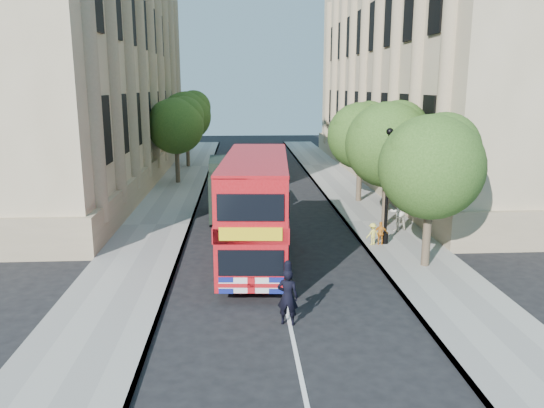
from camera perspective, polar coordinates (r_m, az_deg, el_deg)
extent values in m
plane|color=black|center=(18.00, 1.41, -10.44)|extent=(120.00, 120.00, 0.00)
cube|color=gray|center=(28.33, 11.35, -1.90)|extent=(3.50, 80.00, 0.12)
cube|color=gray|center=(27.74, -12.30, -2.26)|extent=(3.50, 80.00, 0.12)
cube|color=tan|center=(43.31, 17.74, 14.65)|extent=(12.00, 38.00, 18.00)
cube|color=tan|center=(42.39, -21.11, 14.46)|extent=(12.00, 38.00, 18.00)
cylinder|color=#473828|center=(21.54, 16.32, -3.02)|extent=(0.32, 0.32, 2.86)
sphere|color=#294B19|center=(21.01, 16.75, 3.83)|extent=(4.00, 4.00, 4.00)
sphere|color=#294B19|center=(21.51, 18.01, 5.69)|extent=(2.80, 2.80, 2.80)
sphere|color=#294B19|center=(20.50, 15.81, 5.14)|extent=(2.60, 2.60, 2.60)
cylinder|color=#473828|center=(27.08, 12.11, 0.51)|extent=(0.32, 0.32, 2.99)
sphere|color=#294B19|center=(26.65, 12.38, 6.24)|extent=(4.20, 4.20, 4.20)
sphere|color=#294B19|center=(27.14, 13.45, 7.74)|extent=(2.94, 2.94, 2.94)
sphere|color=#294B19|center=(26.18, 11.56, 7.36)|extent=(2.73, 2.73, 2.73)
cylinder|color=#473828|center=(32.80, 9.35, 2.64)|extent=(0.32, 0.32, 2.90)
sphere|color=#294B19|center=(32.45, 9.51, 7.24)|extent=(4.00, 4.00, 4.00)
sphere|color=#294B19|center=(32.92, 10.43, 8.43)|extent=(2.80, 2.80, 2.80)
sphere|color=#294B19|center=(32.01, 8.79, 8.14)|extent=(2.60, 2.60, 2.60)
cylinder|color=#473828|center=(39.16, -10.15, 4.29)|extent=(0.32, 0.32, 2.99)
sphere|color=#294B19|center=(38.87, -10.30, 8.26)|extent=(4.00, 4.00, 4.00)
sphere|color=#294B19|center=(39.16, -9.39, 9.32)|extent=(2.80, 2.80, 2.80)
sphere|color=#294B19|center=(38.60, -11.13, 9.01)|extent=(2.60, 2.60, 2.60)
cylinder|color=#473828|center=(47.04, -9.05, 5.82)|extent=(0.32, 0.32, 3.17)
sphere|color=#294B19|center=(46.79, -9.17, 9.32)|extent=(4.20, 4.20, 4.20)
sphere|color=#294B19|center=(47.10, -8.42, 10.24)|extent=(2.94, 2.94, 2.94)
sphere|color=#294B19|center=(46.52, -9.86, 9.99)|extent=(2.73, 2.73, 2.73)
cylinder|color=black|center=(24.33, 12.04, -3.59)|extent=(0.30, 0.30, 0.50)
cylinder|color=black|center=(23.81, 12.28, 1.62)|extent=(0.14, 0.14, 5.00)
sphere|color=black|center=(23.48, 12.57, 7.62)|extent=(0.32, 0.32, 0.32)
cube|color=#B40C12|center=(21.29, -1.72, -0.18)|extent=(3.03, 9.28, 3.80)
cube|color=black|center=(21.50, -1.71, -2.37)|extent=(3.05, 8.71, 0.87)
cube|color=black|center=(21.10, -1.74, 2.43)|extent=(3.05, 8.71, 0.87)
cube|color=yellow|center=(16.84, -2.31, -3.24)|extent=(2.02, 0.22, 0.43)
cylinder|color=black|center=(18.82, -5.40, -7.87)|extent=(0.33, 0.98, 0.96)
cylinder|color=black|center=(18.72, 1.30, -7.93)|extent=(0.33, 0.98, 0.96)
cylinder|color=black|center=(24.74, -3.94, -2.80)|extent=(0.33, 0.98, 0.96)
cylinder|color=black|center=(24.67, 1.10, -2.81)|extent=(0.33, 0.98, 0.96)
cube|color=black|center=(27.01, -4.42, 0.76)|extent=(2.30, 2.08, 2.35)
cube|color=black|center=(26.02, -4.40, 0.93)|extent=(2.01, 0.16, 0.78)
cube|color=black|center=(29.38, -4.50, 2.17)|extent=(2.34, 3.64, 2.79)
cube|color=black|center=(29.00, -4.44, -0.68)|extent=(2.17, 5.42, 0.28)
cylinder|color=black|center=(27.15, -6.50, -1.53)|extent=(0.27, 0.90, 0.89)
cylinder|color=black|center=(27.17, -2.26, -1.44)|extent=(0.27, 0.90, 0.89)
cylinder|color=black|center=(30.74, -6.36, 0.15)|extent=(0.27, 0.90, 0.89)
cylinder|color=black|center=(30.76, -2.62, 0.23)|extent=(0.27, 0.90, 0.89)
imported|color=black|center=(16.10, 1.70, -9.94)|extent=(0.73, 0.58, 1.75)
imported|color=silver|center=(26.47, 13.38, -0.80)|extent=(1.10, 0.97, 1.88)
imported|color=orange|center=(24.03, 11.62, -3.10)|extent=(0.66, 0.39, 1.05)
imported|color=#F0E352|center=(23.98, 10.77, -3.17)|extent=(0.73, 0.59, 0.98)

